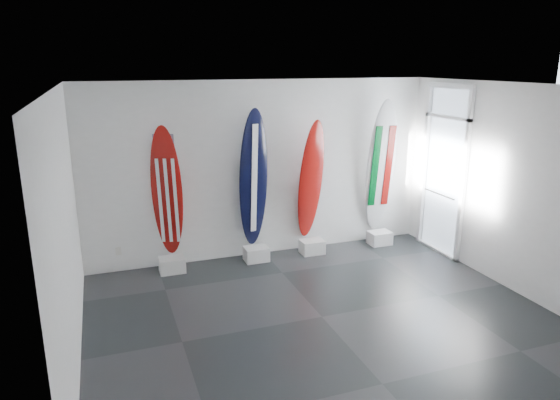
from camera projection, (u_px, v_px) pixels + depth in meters
name	position (u px, v px, depth m)	size (l,w,h in m)	color
floor	(322.00, 317.00, 6.72)	(6.00, 6.00, 0.00)	black
ceiling	(328.00, 86.00, 5.92)	(6.00, 6.00, 0.00)	white
wall_back	(263.00, 170.00, 8.59)	(6.00, 6.00, 0.00)	white
wall_front	(455.00, 291.00, 4.05)	(6.00, 6.00, 0.00)	white
wall_left	(66.00, 236.00, 5.34)	(5.00, 5.00, 0.00)	white
wall_right	(514.00, 189.00, 7.30)	(5.00, 5.00, 0.00)	white
display_block_usa	(172.00, 265.00, 8.13)	(0.40, 0.30, 0.24)	silver
surfboard_usa	(167.00, 192.00, 7.90)	(0.48, 0.08, 2.14)	maroon
display_block_navy	(256.00, 254.00, 8.59)	(0.40, 0.30, 0.24)	silver
surfboard_navy	(254.00, 179.00, 8.34)	(0.53, 0.08, 2.34)	black
display_block_swiss	(312.00, 247.00, 8.92)	(0.40, 0.30, 0.24)	silver
surfboard_swiss	(311.00, 180.00, 8.70)	(0.48, 0.08, 2.14)	maroon
display_block_italy	(380.00, 238.00, 9.37)	(0.40, 0.30, 0.24)	silver
surfboard_italy	(381.00, 166.00, 9.10)	(0.55, 0.08, 2.45)	white
wall_outlet	(118.00, 251.00, 8.08)	(0.09, 0.02, 0.13)	silver
glass_door	(444.00, 173.00, 8.72)	(0.12, 1.16, 2.85)	white
balcony	(499.00, 216.00, 9.39)	(2.80, 2.20, 1.20)	slate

